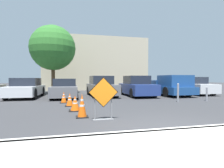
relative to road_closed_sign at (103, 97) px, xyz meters
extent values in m
plane|color=#333335|center=(1.48, 8.18, -0.77)|extent=(96.00, 96.00, 0.00)
cube|color=beige|center=(1.48, -1.82, -0.70)|extent=(22.17, 0.20, 0.14)
cube|color=black|center=(0.00, 0.00, 0.14)|extent=(0.98, 0.02, 0.98)
cube|color=orange|center=(0.00, -0.02, 0.14)|extent=(0.92, 0.02, 0.92)
cube|color=slate|center=(0.00, 0.04, -0.76)|extent=(0.67, 0.20, 0.02)
cube|color=slate|center=(-0.28, 0.04, -0.31)|extent=(0.04, 0.04, 0.91)
cube|color=slate|center=(0.28, 0.04, -0.31)|extent=(0.04, 0.04, 0.91)
cube|color=black|center=(-0.65, 0.57, -0.75)|extent=(0.43, 0.43, 0.03)
cone|color=#EA590F|center=(-0.65, 0.57, -0.34)|extent=(0.32, 0.32, 0.79)
cylinder|color=white|center=(-0.65, 0.57, -0.17)|extent=(0.10, 0.10, 0.07)
cylinder|color=white|center=(-0.65, 0.57, -0.36)|extent=(0.18, 0.18, 0.07)
cube|color=black|center=(-0.87, 1.87, -0.75)|extent=(0.52, 0.52, 0.03)
cone|color=#EA590F|center=(-0.87, 1.87, -0.43)|extent=(0.38, 0.38, 0.61)
cylinder|color=white|center=(-0.87, 1.87, -0.30)|extent=(0.12, 0.12, 0.06)
cylinder|color=white|center=(-0.87, 1.87, -0.44)|extent=(0.21, 0.21, 0.06)
cube|color=black|center=(-1.11, 3.23, -0.75)|extent=(0.46, 0.46, 0.03)
cone|color=#EA590F|center=(-1.11, 3.23, -0.43)|extent=(0.34, 0.34, 0.61)
cylinder|color=white|center=(-1.11, 3.23, -0.30)|extent=(0.11, 0.11, 0.05)
cylinder|color=white|center=(-1.11, 3.23, -0.44)|extent=(0.19, 0.19, 0.05)
cube|color=black|center=(-1.44, 4.47, -0.75)|extent=(0.41, 0.41, 0.03)
cone|color=#EA590F|center=(-1.44, 4.47, -0.44)|extent=(0.31, 0.31, 0.60)
cylinder|color=white|center=(-1.44, 4.47, -0.31)|extent=(0.10, 0.10, 0.05)
cylinder|color=white|center=(-1.44, 4.47, -0.45)|extent=(0.17, 0.17, 0.05)
cylinder|color=black|center=(-6.15, 9.02, -0.44)|extent=(0.23, 0.66, 0.65)
cube|color=silver|center=(-4.19, 7.92, -0.25)|extent=(2.02, 4.27, 0.64)
cube|color=#1E232D|center=(-4.19, 8.02, 0.35)|extent=(1.71, 1.99, 0.56)
cylinder|color=black|center=(-3.38, 6.59, -0.41)|extent=(0.23, 0.73, 0.72)
cylinder|color=black|center=(-5.10, 6.65, -0.41)|extent=(0.23, 0.73, 0.72)
cylinder|color=black|center=(-3.28, 9.19, -0.41)|extent=(0.23, 0.73, 0.72)
cylinder|color=black|center=(-5.00, 9.25, -0.41)|extent=(0.23, 0.73, 0.72)
cube|color=slate|center=(-1.48, 7.42, -0.27)|extent=(1.79, 4.41, 0.66)
cube|color=#1E232D|center=(-1.48, 7.53, 0.32)|extent=(1.54, 2.04, 0.52)
cylinder|color=black|center=(-0.72, 6.05, -0.46)|extent=(0.21, 0.62, 0.61)
cylinder|color=black|center=(-2.29, 6.08, -0.46)|extent=(0.21, 0.62, 0.61)
cylinder|color=black|center=(-0.67, 8.77, -0.46)|extent=(0.21, 0.62, 0.61)
cylinder|color=black|center=(-2.24, 8.80, -0.46)|extent=(0.21, 0.62, 0.61)
cube|color=slate|center=(1.23, 7.79, -0.21)|extent=(1.96, 4.46, 0.73)
cube|color=#1E232D|center=(1.22, 7.90, 0.48)|extent=(1.65, 2.08, 0.64)
cylinder|color=black|center=(2.10, 6.46, -0.41)|extent=(0.23, 0.71, 0.70)
cylinder|color=black|center=(0.47, 6.39, -0.41)|extent=(0.23, 0.71, 0.70)
cylinder|color=black|center=(1.99, 9.18, -0.41)|extent=(0.23, 0.71, 0.70)
cylinder|color=black|center=(0.36, 9.11, -0.41)|extent=(0.23, 0.71, 0.70)
cube|color=navy|center=(3.94, 7.26, -0.20)|extent=(1.87, 4.35, 0.75)
cube|color=#1E232D|center=(3.94, 7.37, 0.49)|extent=(1.63, 2.01, 0.64)
cylinder|color=black|center=(4.76, 5.90, -0.42)|extent=(0.21, 0.70, 0.69)
cylinder|color=black|center=(3.09, 5.92, -0.42)|extent=(0.21, 0.70, 0.69)
cylinder|color=black|center=(4.79, 8.59, -0.42)|extent=(0.21, 0.70, 0.69)
cylinder|color=black|center=(3.12, 8.61, -0.42)|extent=(0.21, 0.70, 0.69)
cube|color=navy|center=(6.65, 7.53, -0.29)|extent=(2.13, 5.24, 0.55)
cube|color=navy|center=(6.67, 6.36, 0.41)|extent=(1.91, 2.11, 0.85)
cube|color=navy|center=(6.61, 9.77, 0.21)|extent=(1.94, 0.13, 0.45)
cube|color=navy|center=(7.60, 8.59, 0.21)|extent=(0.14, 2.50, 0.45)
cube|color=navy|center=(5.66, 8.55, 0.21)|extent=(0.14, 2.50, 0.45)
cylinder|color=black|center=(7.61, 5.98, -0.39)|extent=(0.25, 0.76, 0.75)
cylinder|color=black|center=(5.74, 5.95, -0.39)|extent=(0.25, 0.76, 0.75)
cylinder|color=black|center=(7.56, 9.11, -0.39)|extent=(0.25, 0.76, 0.75)
cylinder|color=black|center=(5.69, 9.08, -0.39)|extent=(0.25, 0.76, 0.75)
cube|color=silver|center=(9.36, 7.70, -0.21)|extent=(2.06, 4.44, 0.72)
cube|color=#1E232D|center=(9.37, 7.81, 0.44)|extent=(1.69, 2.09, 0.57)
cylinder|color=black|center=(10.09, 6.30, -0.41)|extent=(0.24, 0.72, 0.71)
cylinder|color=black|center=(8.46, 6.41, -0.41)|extent=(0.24, 0.72, 0.71)
cylinder|color=black|center=(10.26, 8.99, -0.41)|extent=(0.24, 0.72, 0.71)
cylinder|color=black|center=(8.63, 9.09, -0.41)|extent=(0.24, 0.72, 0.71)
cylinder|color=gray|center=(4.96, 3.36, -0.25)|extent=(0.11, 0.11, 1.02)
sphere|color=gray|center=(4.96, 3.36, 0.26)|extent=(0.12, 0.12, 0.12)
cylinder|color=gray|center=(6.91, 3.36, -0.37)|extent=(0.11, 0.11, 0.80)
sphere|color=gray|center=(6.91, 3.36, 0.03)|extent=(0.12, 0.12, 0.12)
cube|color=beige|center=(1.99, 17.22, 2.44)|extent=(12.61, 5.00, 6.42)
cylinder|color=#513823|center=(-2.63, 10.79, 0.53)|extent=(0.32, 0.32, 2.59)
sphere|color=#2D6B28|center=(-2.63, 10.79, 3.31)|extent=(3.96, 3.96, 3.96)
camera|label=1|loc=(-0.99, -5.56, 0.58)|focal=28.00mm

